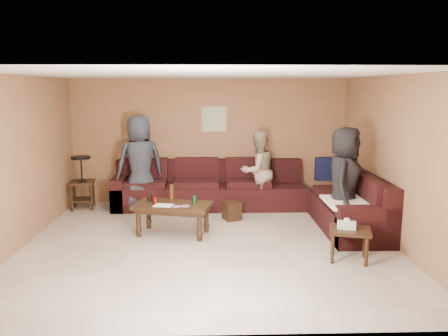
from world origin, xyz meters
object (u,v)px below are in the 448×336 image
at_px(person_left, 140,163).
at_px(waste_bin, 232,211).
at_px(end_table_left, 82,181).
at_px(person_middle, 258,171).
at_px(side_table_right, 349,233).
at_px(person_right, 344,182).
at_px(sectional_sofa, 253,197).
at_px(coffee_table, 173,208).

bearing_deg(person_left, waste_bin, 134.83).
xyz_separation_m(end_table_left, waste_bin, (2.85, -0.81, -0.37)).
distance_m(person_left, person_middle, 2.23).
bearing_deg(side_table_right, person_right, 77.76).
relative_size(end_table_left, person_right, 0.59).
bearing_deg(sectional_sofa, side_table_right, -64.24).
relative_size(waste_bin, person_right, 0.19).
height_order(coffee_table, person_middle, person_middle).
height_order(end_table_left, person_left, person_left).
height_order(waste_bin, person_middle, person_middle).
bearing_deg(person_right, side_table_right, -167.44).
height_order(coffee_table, end_table_left, end_table_left).
bearing_deg(side_table_right, end_table_left, 147.83).
bearing_deg(waste_bin, coffee_table, -141.82).
relative_size(sectional_sofa, end_table_left, 4.54).
distance_m(sectional_sofa, waste_bin, 0.54).
relative_size(end_table_left, waste_bin, 3.14).
relative_size(waste_bin, person_left, 0.18).
xyz_separation_m(coffee_table, person_right, (2.71, -0.07, 0.44)).
xyz_separation_m(sectional_sofa, coffee_table, (-1.39, -1.08, 0.10)).
height_order(end_table_left, person_right, person_right).
xyz_separation_m(sectional_sofa, person_right, (1.31, -1.15, 0.54)).
xyz_separation_m(side_table_right, person_middle, (-0.97, 2.55, 0.37)).
bearing_deg(person_middle, side_table_right, 80.84).
distance_m(sectional_sofa, coffee_table, 1.77).
bearing_deg(end_table_left, person_middle, -3.07).
height_order(sectional_sofa, person_middle, person_middle).
bearing_deg(end_table_left, person_left, -7.64).
xyz_separation_m(end_table_left, person_left, (1.15, -0.15, 0.38)).
distance_m(sectional_sofa, person_middle, 0.55).
bearing_deg(coffee_table, waste_bin, 38.18).
bearing_deg(waste_bin, person_left, 158.88).
bearing_deg(waste_bin, end_table_left, 164.11).
height_order(waste_bin, person_right, person_right).
distance_m(coffee_table, end_table_left, 2.46).
bearing_deg(side_table_right, person_left, 141.10).
xyz_separation_m(waste_bin, person_left, (-1.70, 0.66, 0.75)).
bearing_deg(waste_bin, person_right, -25.91).
bearing_deg(side_table_right, sectional_sofa, 115.76).
bearing_deg(end_table_left, person_right, -19.83).
height_order(end_table_left, side_table_right, end_table_left).
bearing_deg(person_right, waste_bin, 88.89).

